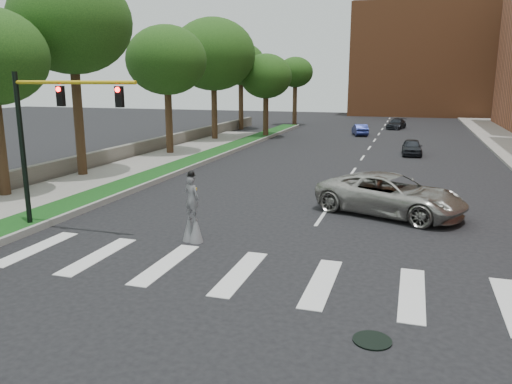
% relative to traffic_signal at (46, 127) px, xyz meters
% --- Properties ---
extents(ground_plane, '(160.00, 160.00, 0.00)m').
position_rel_traffic_signal_xyz_m(ground_plane, '(9.78, -3.00, -4.15)').
color(ground_plane, black).
rests_on(ground_plane, ground).
extents(grass_median, '(2.00, 60.00, 0.25)m').
position_rel_traffic_signal_xyz_m(grass_median, '(-1.72, 17.00, -4.03)').
color(grass_median, '#113D14').
rests_on(grass_median, ground).
extents(median_curb, '(0.20, 60.00, 0.28)m').
position_rel_traffic_signal_xyz_m(median_curb, '(-0.67, 17.00, -4.01)').
color(median_curb, gray).
rests_on(median_curb, ground).
extents(sidewalk_left, '(4.00, 60.00, 0.18)m').
position_rel_traffic_signal_xyz_m(sidewalk_left, '(-4.72, 7.00, -4.06)').
color(sidewalk_left, gray).
rests_on(sidewalk_left, ground).
extents(stone_wall, '(0.50, 56.00, 1.10)m').
position_rel_traffic_signal_xyz_m(stone_wall, '(-7.22, 19.00, -3.60)').
color(stone_wall, '#605B52').
rests_on(stone_wall, ground).
extents(manhole, '(0.90, 0.90, 0.04)m').
position_rel_traffic_signal_xyz_m(manhole, '(12.78, -5.00, -4.13)').
color(manhole, black).
rests_on(manhole, ground).
extents(building_backdrop, '(26.00, 14.00, 18.00)m').
position_rel_traffic_signal_xyz_m(building_backdrop, '(15.78, 75.00, 4.85)').
color(building_backdrop, '#9A5630').
rests_on(building_backdrop, ground).
extents(traffic_signal, '(5.30, 0.23, 6.20)m').
position_rel_traffic_signal_xyz_m(traffic_signal, '(0.00, 0.00, 0.00)').
color(traffic_signal, black).
rests_on(traffic_signal, ground).
extents(stilt_performer, '(0.83, 0.61, 2.69)m').
position_rel_traffic_signal_xyz_m(stilt_performer, '(5.78, 0.45, -3.12)').
color(stilt_performer, '#382516').
rests_on(stilt_performer, ground).
extents(suv_crossing, '(7.16, 5.06, 1.81)m').
position_rel_traffic_signal_xyz_m(suv_crossing, '(12.60, 6.60, -3.24)').
color(suv_crossing, '#A3A19A').
rests_on(suv_crossing, ground).
extents(car_near, '(1.68, 3.78, 1.26)m').
position_rel_traffic_signal_xyz_m(car_near, '(13.37, 25.69, -3.52)').
color(car_near, black).
rests_on(car_near, ground).
extents(car_mid, '(2.20, 3.89, 1.21)m').
position_rel_traffic_signal_xyz_m(car_mid, '(7.89, 39.12, -3.54)').
color(car_mid, navy).
rests_on(car_mid, ground).
extents(car_far, '(2.52, 4.46, 1.22)m').
position_rel_traffic_signal_xyz_m(car_far, '(11.38, 47.71, -3.54)').
color(car_far, black).
rests_on(car_far, ground).
extents(tree_2, '(7.00, 7.00, 12.13)m').
position_rel_traffic_signal_xyz_m(tree_2, '(-6.00, 9.97, 4.96)').
color(tree_2, '#382516').
rests_on(tree_2, ground).
extents(tree_3, '(6.25, 6.25, 10.02)m').
position_rel_traffic_signal_xyz_m(tree_3, '(-5.18, 20.12, 3.18)').
color(tree_3, '#382516').
rests_on(tree_3, ground).
extents(tree_4, '(8.09, 8.09, 11.70)m').
position_rel_traffic_signal_xyz_m(tree_4, '(-5.42, 30.26, 4.09)').
color(tree_4, '#382516').
rests_on(tree_4, ground).
extents(tree_5, '(5.80, 5.80, 10.17)m').
position_rel_traffic_signal_xyz_m(tree_5, '(-6.53, 41.47, 3.50)').
color(tree_5, '#382516').
rests_on(tree_5, ground).
extents(tree_6, '(5.27, 5.27, 8.48)m').
position_rel_traffic_signal_xyz_m(tree_6, '(-1.27, 34.10, 2.04)').
color(tree_6, '#382516').
rests_on(tree_6, ground).
extents(tree_7, '(4.57, 4.57, 8.78)m').
position_rel_traffic_signal_xyz_m(tree_7, '(-1.65, 48.89, 2.60)').
color(tree_7, '#382516').
rests_on(tree_7, ground).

